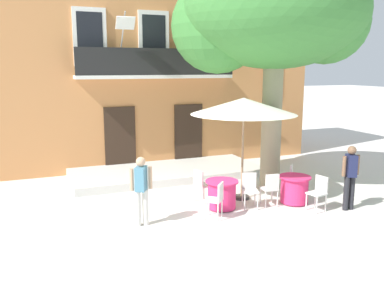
% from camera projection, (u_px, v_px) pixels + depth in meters
% --- Properties ---
extents(ground_plane, '(120.00, 120.00, 0.00)m').
position_uv_depth(ground_plane, '(194.00, 212.00, 10.51)').
color(ground_plane, silver).
extents(building_facade, '(13.00, 5.09, 7.50)m').
position_uv_depth(building_facade, '(140.00, 65.00, 16.37)').
color(building_facade, '#CC844C').
rests_on(building_facade, ground).
extents(entrance_step_platform, '(6.38, 2.66, 0.25)m').
position_uv_depth(entrance_step_platform, '(167.00, 172.00, 14.01)').
color(entrance_step_platform, silver).
rests_on(entrance_step_platform, ground).
extents(plane_tree, '(5.61, 4.92, 6.89)m').
position_uv_depth(plane_tree, '(272.00, 16.00, 11.81)').
color(plane_tree, gray).
rests_on(plane_tree, ground).
extents(cafe_table_near_tree, '(0.86, 0.86, 0.76)m').
position_uv_depth(cafe_table_near_tree, '(294.00, 189.00, 11.15)').
color(cafe_table_near_tree, '#E52D66').
rests_on(cafe_table_near_tree, ground).
extents(cafe_chair_near_tree_0, '(0.45, 0.45, 0.91)m').
position_uv_depth(cafe_chair_near_tree_0, '(270.00, 187.00, 10.86)').
color(cafe_chair_near_tree_0, silver).
rests_on(cafe_chair_near_tree_0, ground).
extents(cafe_chair_near_tree_1, '(0.47, 0.47, 0.91)m').
position_uv_depth(cafe_chair_near_tree_1, '(319.00, 191.00, 10.54)').
color(cafe_chair_near_tree_1, silver).
rests_on(cafe_chair_near_tree_1, ground).
extents(cafe_chair_near_tree_2, '(0.56, 0.56, 0.91)m').
position_uv_depth(cafe_chair_near_tree_2, '(295.00, 177.00, 11.84)').
color(cafe_chair_near_tree_2, silver).
rests_on(cafe_chair_near_tree_2, ground).
extents(cafe_table_middle, '(0.86, 0.86, 0.76)m').
position_uv_depth(cafe_table_middle, '(222.00, 194.00, 10.71)').
color(cafe_table_middle, '#E52D66').
rests_on(cafe_table_middle, ground).
extents(cafe_chair_middle_0, '(0.50, 0.50, 0.91)m').
position_uv_depth(cafe_chair_middle_0, '(250.00, 188.00, 10.81)').
color(cafe_chair_middle_0, silver).
rests_on(cafe_chair_middle_0, ground).
extents(cafe_chair_middle_1, '(0.50, 0.50, 0.91)m').
position_uv_depth(cafe_chair_middle_1, '(201.00, 183.00, 11.21)').
color(cafe_chair_middle_1, silver).
rests_on(cafe_chair_middle_1, ground).
extents(cafe_chair_middle_2, '(0.56, 0.56, 0.91)m').
position_uv_depth(cafe_chair_middle_2, '(216.00, 198.00, 9.97)').
color(cafe_chair_middle_2, silver).
rests_on(cafe_chair_middle_2, ground).
extents(cafe_umbrella, '(2.90, 2.90, 2.85)m').
position_uv_depth(cafe_umbrella, '(244.00, 107.00, 11.12)').
color(cafe_umbrella, '#997A56').
rests_on(cafe_umbrella, ground).
extents(pedestrian_near_entrance, '(0.53, 0.40, 1.69)m').
position_uv_depth(pedestrian_near_entrance, '(350.00, 174.00, 10.54)').
color(pedestrian_near_entrance, '#232328').
rests_on(pedestrian_near_entrance, ground).
extents(pedestrian_mid_plaza, '(0.53, 0.40, 1.65)m').
position_uv_depth(pedestrian_mid_plaza, '(141.00, 187.00, 9.47)').
color(pedestrian_mid_plaza, silver).
rests_on(pedestrian_mid_plaza, ground).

